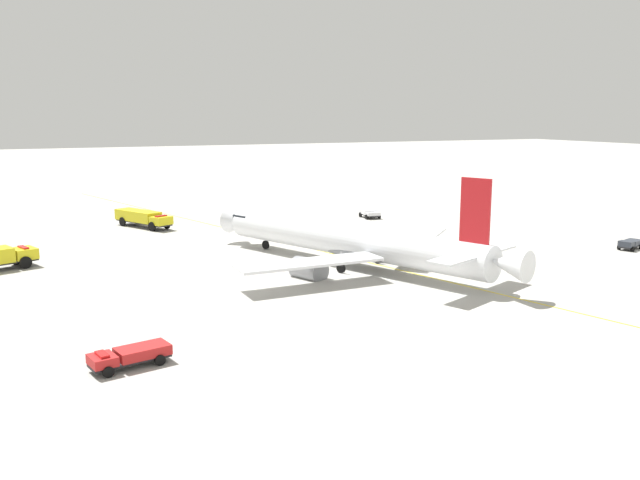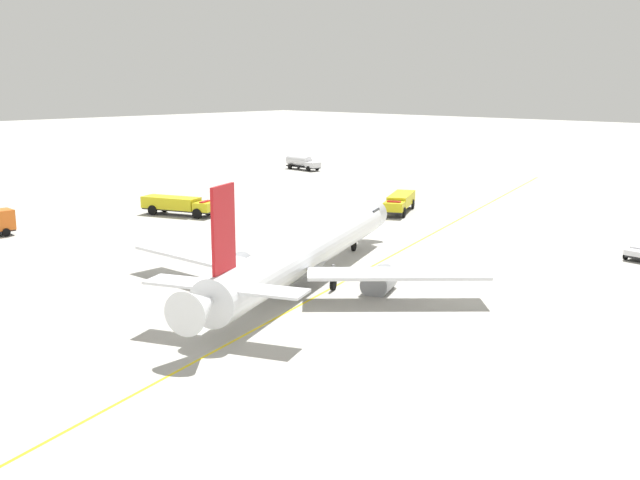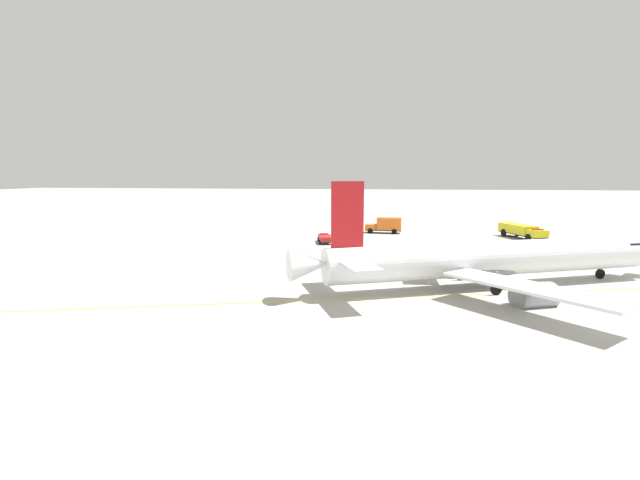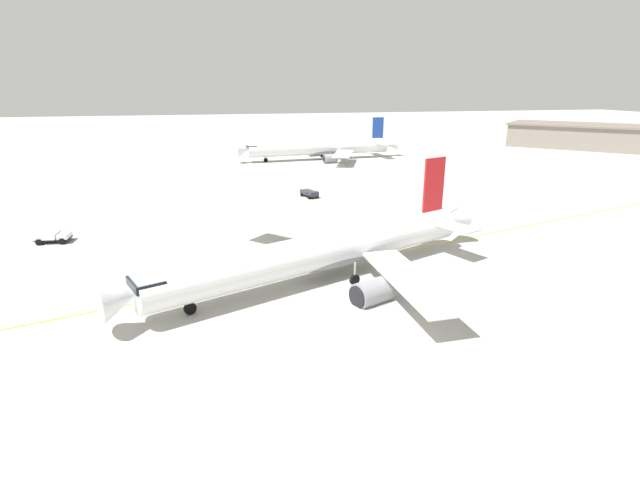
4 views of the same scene
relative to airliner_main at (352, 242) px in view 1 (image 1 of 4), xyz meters
name	(u,v)px [view 1 (image 1 of 4)]	position (x,y,z in m)	size (l,w,h in m)	color
ground_plane	(338,277)	(-3.76, 3.57, -2.78)	(600.00, 600.00, 0.00)	#ADAAA3
airliner_main	(352,242)	(0.00, 0.00, 0.00)	(40.97, 31.86, 11.45)	white
baggage_truck_truck	(630,244)	(-6.12, -37.08, -2.07)	(2.93, 4.20, 1.22)	#232326
pushback_tug_truck	(369,213)	(30.94, -19.29, -1.99)	(4.23, 2.87, 1.30)	#232326
fire_tender_truck	(142,217)	(37.05, 16.90, -1.24)	(11.03, 7.32, 2.50)	#232326
ops_pickup_truck	(130,355)	(-20.95, 27.82, -1.97)	(3.14, 5.71, 1.41)	#232326
taxiway_centreline	(337,255)	(6.30, -1.27, -2.78)	(161.94, 45.30, 0.01)	yellow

